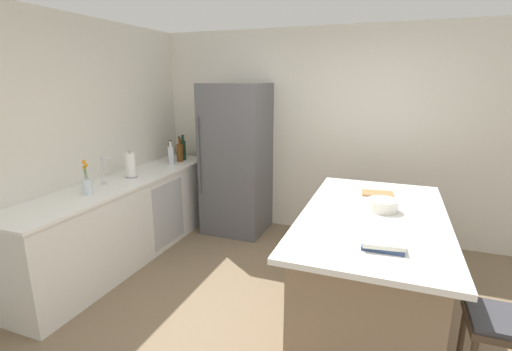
{
  "coord_description": "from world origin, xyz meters",
  "views": [
    {
      "loc": [
        0.61,
        -2.42,
        1.96
      ],
      "look_at": [
        -0.68,
        1.03,
        1.0
      ],
      "focal_mm": 25.63,
      "sensor_mm": 36.0,
      "label": 1
    }
  ],
  "objects_px": {
    "whiskey_bottle": "(180,152)",
    "soda_bottle": "(171,154)",
    "kitchen_island": "(369,267)",
    "refrigerator": "(237,159)",
    "sink_faucet": "(104,170)",
    "flower_vase": "(87,185)",
    "cookbook_stack": "(383,245)",
    "syrup_bottle": "(181,150)",
    "wine_bottle": "(183,150)",
    "vinegar_bottle": "(170,154)",
    "cutting_board": "(378,194)",
    "bar_stool": "(500,337)",
    "paper_towel_roll": "(131,166)",
    "mixing_bowl": "(383,205)",
    "olive_oil_bottle": "(184,148)"
  },
  "relations": [
    {
      "from": "whiskey_bottle",
      "to": "soda_bottle",
      "type": "bearing_deg",
      "value": -94.94
    },
    {
      "from": "kitchen_island",
      "to": "refrigerator",
      "type": "distance_m",
      "value": 2.32
    },
    {
      "from": "sink_faucet",
      "to": "flower_vase",
      "type": "height_order",
      "value": "flower_vase"
    },
    {
      "from": "kitchen_island",
      "to": "cookbook_stack",
      "type": "distance_m",
      "value": 0.8
    },
    {
      "from": "sink_faucet",
      "to": "syrup_bottle",
      "type": "height_order",
      "value": "sink_faucet"
    },
    {
      "from": "wine_bottle",
      "to": "vinegar_bottle",
      "type": "bearing_deg",
      "value": -113.71
    },
    {
      "from": "cookbook_stack",
      "to": "syrup_bottle",
      "type": "bearing_deg",
      "value": 143.03
    },
    {
      "from": "wine_bottle",
      "to": "cutting_board",
      "type": "xyz_separation_m",
      "value": [
        2.57,
        -0.81,
        -0.11
      ]
    },
    {
      "from": "whiskey_bottle",
      "to": "cookbook_stack",
      "type": "bearing_deg",
      "value": -35.36
    },
    {
      "from": "bar_stool",
      "to": "wine_bottle",
      "type": "relative_size",
      "value": 2.02
    },
    {
      "from": "vinegar_bottle",
      "to": "refrigerator",
      "type": "bearing_deg",
      "value": 14.64
    },
    {
      "from": "soda_bottle",
      "to": "cookbook_stack",
      "type": "height_order",
      "value": "soda_bottle"
    },
    {
      "from": "flower_vase",
      "to": "cutting_board",
      "type": "height_order",
      "value": "flower_vase"
    },
    {
      "from": "kitchen_island",
      "to": "paper_towel_roll",
      "type": "distance_m",
      "value": 2.7
    },
    {
      "from": "kitchen_island",
      "to": "mixing_bowl",
      "type": "relative_size",
      "value": 8.37
    },
    {
      "from": "kitchen_island",
      "to": "cutting_board",
      "type": "height_order",
      "value": "cutting_board"
    },
    {
      "from": "refrigerator",
      "to": "kitchen_island",
      "type": "bearing_deg",
      "value": -37.71
    },
    {
      "from": "sink_faucet",
      "to": "paper_towel_roll",
      "type": "bearing_deg",
      "value": 81.27
    },
    {
      "from": "paper_towel_roll",
      "to": "vinegar_bottle",
      "type": "relative_size",
      "value": 1.16
    },
    {
      "from": "flower_vase",
      "to": "soda_bottle",
      "type": "height_order",
      "value": "flower_vase"
    },
    {
      "from": "refrigerator",
      "to": "mixing_bowl",
      "type": "xyz_separation_m",
      "value": [
        1.85,
        -1.28,
        0.01
      ]
    },
    {
      "from": "wine_bottle",
      "to": "vinegar_bottle",
      "type": "height_order",
      "value": "wine_bottle"
    },
    {
      "from": "refrigerator",
      "to": "flower_vase",
      "type": "height_order",
      "value": "refrigerator"
    },
    {
      "from": "kitchen_island",
      "to": "soda_bottle",
      "type": "relative_size",
      "value": 6.49
    },
    {
      "from": "sink_faucet",
      "to": "olive_oil_bottle",
      "type": "bearing_deg",
      "value": 90.33
    },
    {
      "from": "olive_oil_bottle",
      "to": "whiskey_bottle",
      "type": "xyz_separation_m",
      "value": [
        0.12,
        -0.29,
        0.0
      ]
    },
    {
      "from": "sink_faucet",
      "to": "soda_bottle",
      "type": "bearing_deg",
      "value": 84.96
    },
    {
      "from": "syrup_bottle",
      "to": "soda_bottle",
      "type": "xyz_separation_m",
      "value": [
        0.09,
        -0.38,
        0.02
      ]
    },
    {
      "from": "wine_bottle",
      "to": "soda_bottle",
      "type": "height_order",
      "value": "wine_bottle"
    },
    {
      "from": "whiskey_bottle",
      "to": "mixing_bowl",
      "type": "xyz_separation_m",
      "value": [
        2.62,
        -1.15,
        -0.06
      ]
    },
    {
      "from": "refrigerator",
      "to": "bar_stool",
      "type": "distance_m",
      "value": 3.35
    },
    {
      "from": "kitchen_island",
      "to": "syrup_bottle",
      "type": "relative_size",
      "value": 7.2
    },
    {
      "from": "mixing_bowl",
      "to": "cutting_board",
      "type": "bearing_deg",
      "value": 97.31
    },
    {
      "from": "refrigerator",
      "to": "soda_bottle",
      "type": "xyz_separation_m",
      "value": [
        -0.79,
        -0.31,
        0.07
      ]
    },
    {
      "from": "wine_bottle",
      "to": "paper_towel_roll",
      "type": "bearing_deg",
      "value": -92.77
    },
    {
      "from": "paper_towel_roll",
      "to": "whiskey_bottle",
      "type": "distance_m",
      "value": 0.92
    },
    {
      "from": "soda_bottle",
      "to": "cutting_board",
      "type": "distance_m",
      "value": 2.64
    },
    {
      "from": "refrigerator",
      "to": "cutting_board",
      "type": "relative_size",
      "value": 6.5
    },
    {
      "from": "paper_towel_roll",
      "to": "bar_stool",
      "type": "bearing_deg",
      "value": -18.0
    },
    {
      "from": "olive_oil_bottle",
      "to": "syrup_bottle",
      "type": "xyz_separation_m",
      "value": [
        0.02,
        -0.1,
        -0.02
      ]
    },
    {
      "from": "bar_stool",
      "to": "sink_faucet",
      "type": "relative_size",
      "value": 2.31
    },
    {
      "from": "refrigerator",
      "to": "cutting_board",
      "type": "bearing_deg",
      "value": -24.96
    },
    {
      "from": "mixing_bowl",
      "to": "olive_oil_bottle",
      "type": "bearing_deg",
      "value": 152.25
    },
    {
      "from": "wine_bottle",
      "to": "mixing_bowl",
      "type": "xyz_separation_m",
      "value": [
        2.63,
        -1.25,
        -0.07
      ]
    },
    {
      "from": "flower_vase",
      "to": "mixing_bowl",
      "type": "xyz_separation_m",
      "value": [
        2.65,
        0.44,
        -0.03
      ]
    },
    {
      "from": "olive_oil_bottle",
      "to": "wine_bottle",
      "type": "height_order",
      "value": "wine_bottle"
    },
    {
      "from": "syrup_bottle",
      "to": "flower_vase",
      "type": "bearing_deg",
      "value": -87.36
    },
    {
      "from": "paper_towel_roll",
      "to": "olive_oil_bottle",
      "type": "distance_m",
      "value": 1.21
    },
    {
      "from": "olive_oil_bottle",
      "to": "wine_bottle",
      "type": "xyz_separation_m",
      "value": [
        0.11,
        -0.19,
        0.02
      ]
    },
    {
      "from": "vinegar_bottle",
      "to": "mixing_bowl",
      "type": "bearing_deg",
      "value": -21.16
    }
  ]
}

